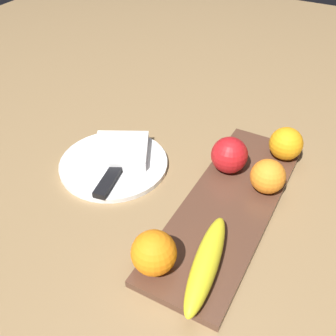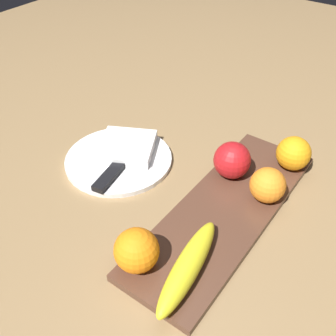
# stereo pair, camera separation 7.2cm
# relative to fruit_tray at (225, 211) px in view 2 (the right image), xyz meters

# --- Properties ---
(ground_plane) EXTENTS (2.40, 2.40, 0.00)m
(ground_plane) POSITION_rel_fruit_tray_xyz_m (0.03, 0.01, -0.01)
(ground_plane) COLOR olive
(fruit_tray) EXTENTS (0.45, 0.15, 0.01)m
(fruit_tray) POSITION_rel_fruit_tray_xyz_m (0.00, 0.00, 0.00)
(fruit_tray) COLOR #513224
(fruit_tray) RESTS_ON ground_plane
(apple) EXTENTS (0.07, 0.07, 0.07)m
(apple) POSITION_rel_fruit_tray_xyz_m (0.08, 0.04, 0.04)
(apple) COLOR red
(apple) RESTS_ON fruit_tray
(banana) EXTENTS (0.19, 0.07, 0.04)m
(banana) POSITION_rel_fruit_tray_xyz_m (-0.15, -0.02, 0.03)
(banana) COLOR yellow
(banana) RESTS_ON fruit_tray
(orange_near_apple) EXTENTS (0.07, 0.07, 0.07)m
(orange_near_apple) POSITION_rel_fruit_tray_xyz_m (-0.18, 0.05, 0.04)
(orange_near_apple) COLOR orange
(orange_near_apple) RESTS_ON fruit_tray
(orange_near_banana) EXTENTS (0.06, 0.06, 0.06)m
(orange_near_banana) POSITION_rel_fruit_tray_xyz_m (0.06, -0.04, 0.04)
(orange_near_banana) COLOR orange
(orange_near_banana) RESTS_ON fruit_tray
(orange_center) EXTENTS (0.07, 0.07, 0.07)m
(orange_center) POSITION_rel_fruit_tray_xyz_m (0.17, -0.05, 0.04)
(orange_center) COLOR orange
(orange_center) RESTS_ON fruit_tray
(dinner_plate) EXTENTS (0.22, 0.22, 0.01)m
(dinner_plate) POSITION_rel_fruit_tray_xyz_m (0.00, 0.25, -0.00)
(dinner_plate) COLOR white
(dinner_plate) RESTS_ON ground_plane
(folded_napkin) EXTENTS (0.15, 0.15, 0.02)m
(folded_napkin) POSITION_rel_fruit_tray_xyz_m (0.03, 0.25, 0.01)
(folded_napkin) COLOR white
(folded_napkin) RESTS_ON dinner_plate
(knife) EXTENTS (0.18, 0.06, 0.01)m
(knife) POSITION_rel_fruit_tray_xyz_m (-0.04, 0.22, 0.01)
(knife) COLOR silver
(knife) RESTS_ON dinner_plate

